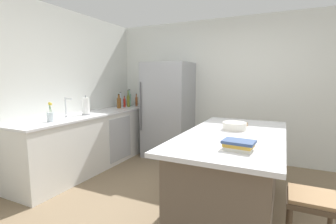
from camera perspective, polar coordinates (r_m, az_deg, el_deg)
name	(u,v)px	position (r m, az deg, el deg)	size (l,w,h in m)	color
ground_plane	(195,217)	(2.93, 6.39, -23.11)	(7.20, 7.20, 0.00)	#7A664C
wall_rear	(237,90)	(4.71, 15.74, 5.02)	(6.00, 0.10, 2.60)	silver
wall_left	(37,93)	(4.04, -28.28, 3.99)	(0.10, 6.00, 2.60)	silver
counter_run_left	(93,140)	(4.37, -17.03, -6.31)	(0.65, 2.78, 0.93)	silver
kitchen_island	(232,173)	(2.88, 14.78, -13.64)	(1.03, 2.04, 0.91)	brown
refrigerator	(168,110)	(4.71, 0.05, 0.46)	(0.85, 0.76, 1.80)	#93969B
bar_stool	(312,209)	(2.31, 30.54, -18.87)	(0.36, 0.36, 0.62)	#473828
sink_faucet	(66,107)	(3.96, -22.65, 1.10)	(0.15, 0.05, 0.30)	silver
flower_vase	(51,115)	(3.65, -25.72, -0.73)	(0.09, 0.09, 0.27)	silver
paper_towel_roll	(86,107)	(4.14, -18.61, 1.22)	(0.14, 0.14, 0.31)	gray
vinegar_bottle	(136,101)	(5.24, -7.38, 2.53)	(0.05, 0.05, 0.26)	#994C23
gin_bottle	(130,100)	(5.22, -8.98, 2.89)	(0.08, 0.08, 0.35)	#8CB79E
olive_oil_bottle	(128,101)	(5.14, -9.28, 2.64)	(0.06, 0.06, 0.34)	olive
hot_sauce_bottle	(124,103)	(5.07, -10.14, 2.17)	(0.05, 0.05, 0.23)	red
soda_bottle	(121,101)	(5.01, -10.99, 2.46)	(0.07, 0.07, 0.31)	silver
whiskey_bottle	(119,103)	(4.92, -11.37, 2.18)	(0.08, 0.08, 0.28)	brown
cookbook_stack	(239,145)	(2.14, 16.18, -7.41)	(0.27, 0.21, 0.08)	silver
mixing_bowl	(234,126)	(2.96, 15.26, -3.17)	(0.27, 0.27, 0.09)	silver
cutting_board	(236,124)	(3.30, 15.59, -2.67)	(0.31, 0.23, 0.02)	#9E7042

